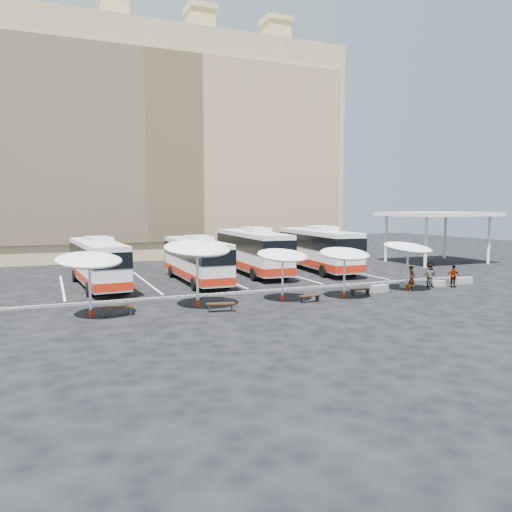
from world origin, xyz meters
name	(u,v)px	position (x,y,z in m)	size (l,w,h in m)	color
ground	(259,294)	(0.00, 0.00, 0.00)	(120.00, 120.00, 0.00)	black
sandstone_building	(158,150)	(0.00, 31.87, 12.63)	(42.00, 18.25, 29.60)	tan
service_canopy	(437,215)	(24.00, 10.00, 4.87)	(10.00, 8.00, 5.20)	white
curb_divider	(257,291)	(0.00, 0.50, 0.07)	(34.00, 0.25, 0.15)	black
bay_lines	(221,278)	(0.00, 8.00, 0.01)	(24.15, 12.00, 0.01)	white
bus_0	(98,261)	(-9.61, 7.07, 1.87)	(3.31, 11.67, 3.66)	white
bus_1	(196,258)	(-2.48, 6.51, 1.84)	(2.70, 11.37, 3.60)	white
bus_2	(252,250)	(3.34, 9.50, 2.06)	(3.42, 12.82, 4.03)	white
bus_3	(317,248)	(9.48, 9.07, 2.08)	(3.86, 13.03, 4.07)	white
sunshade_0	(89,260)	(-10.89, -3.08, 2.98)	(3.99, 4.03, 3.50)	white
sunshade_1	(197,249)	(-5.00, -2.69, 3.35)	(4.35, 4.39, 3.95)	white
sunshade_2	(283,256)	(0.34, -2.78, 2.78)	(3.55, 3.58, 3.27)	white
sunshade_3	(345,254)	(4.36, -3.41, 2.78)	(3.30, 3.33, 3.28)	white
sunshade_4	(408,248)	(9.98, -2.58, 2.93)	(4.36, 4.38, 3.45)	white
wood_bench_0	(117,309)	(-9.60, -3.37, 0.39)	(1.66, 0.47, 0.51)	black
wood_bench_1	(221,305)	(-4.20, -4.43, 0.37)	(1.63, 0.76, 0.48)	black
wood_bench_2	(310,297)	(1.64, -3.91, 0.33)	(1.43, 0.51, 0.43)	black
wood_bench_3	(360,290)	(5.77, -3.13, 0.33)	(1.39, 0.39, 0.43)	black
conc_bench_0	(379,289)	(7.69, -2.58, 0.24)	(1.28, 0.43, 0.48)	gray
conc_bench_1	(407,284)	(10.84, -1.59, 0.20)	(1.07, 0.36, 0.40)	gray
conc_bench_2	(437,284)	(13.06, -2.18, 0.21)	(1.12, 0.37, 0.42)	gray
conc_bench_3	(463,281)	(15.74, -1.96, 0.25)	(1.32, 0.44, 0.50)	gray
passenger_0	(412,279)	(9.99, -3.06, 0.86)	(0.63, 0.41, 1.73)	black
passenger_1	(429,276)	(12.34, -2.14, 0.82)	(0.80, 0.62, 1.65)	black
passenger_2	(453,276)	(13.76, -2.96, 0.80)	(0.93, 0.39, 1.59)	black
passenger_3	(430,273)	(13.58, -0.79, 0.82)	(1.06, 0.61, 1.64)	black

